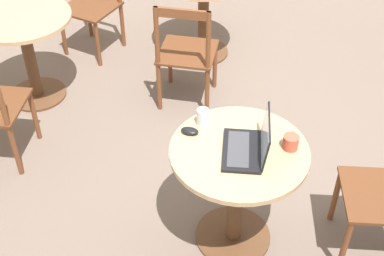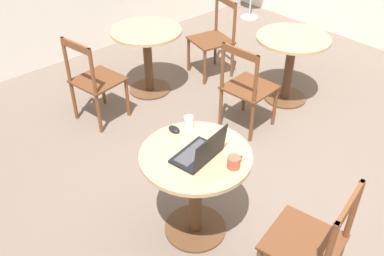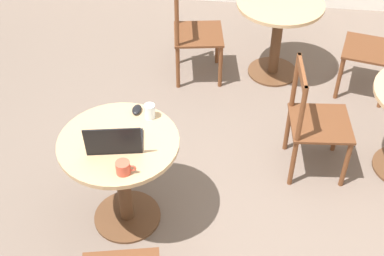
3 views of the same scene
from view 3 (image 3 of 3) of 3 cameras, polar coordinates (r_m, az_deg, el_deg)
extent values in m
plane|color=#66564C|center=(3.75, 4.58, -10.69)|extent=(16.00, 16.00, 0.00)
cylinder|color=#51331E|center=(3.82, -6.89, -9.33)|extent=(0.46, 0.46, 0.02)
cylinder|color=#51331E|center=(3.56, -7.34, -5.76)|extent=(0.09, 0.09, 0.68)
cylinder|color=tan|center=(3.31, -7.86, -1.57)|extent=(0.75, 0.75, 0.03)
cylinder|color=#51331E|center=(5.13, 8.57, 5.98)|extent=(0.46, 0.46, 0.02)
cylinder|color=#51331E|center=(4.93, 8.98, 9.29)|extent=(0.09, 0.09, 0.68)
cylinder|color=tan|center=(4.76, 9.43, 12.90)|extent=(0.75, 0.75, 0.03)
cylinder|color=brown|center=(4.27, 15.21, -0.15)|extent=(0.04, 0.04, 0.43)
cylinder|color=brown|center=(4.00, 16.08, -3.77)|extent=(0.04, 0.04, 0.43)
cylinder|color=brown|center=(4.20, 10.18, -0.03)|extent=(0.04, 0.04, 0.43)
cylinder|color=brown|center=(3.93, 10.71, -3.71)|extent=(0.04, 0.04, 0.43)
cube|color=#562F1A|center=(3.95, 13.54, 0.49)|extent=(0.47, 0.47, 0.02)
cylinder|color=brown|center=(3.91, 10.97, 5.01)|extent=(0.04, 0.04, 0.45)
cylinder|color=brown|center=(3.62, 11.60, 1.43)|extent=(0.04, 0.04, 0.45)
cube|color=brown|center=(3.65, 11.67, 5.65)|extent=(0.06, 0.41, 0.07)
cylinder|color=brown|center=(4.81, 15.43, 5.14)|extent=(0.04, 0.04, 0.43)
cylinder|color=brown|center=(5.13, 16.00, 7.49)|extent=(0.04, 0.04, 0.43)
cylinder|color=brown|center=(4.82, 19.84, 4.13)|extent=(0.04, 0.04, 0.43)
cube|color=#562F1A|center=(4.85, 18.41, 7.99)|extent=(0.51, 0.51, 0.02)
cylinder|color=brown|center=(5.10, 2.71, 9.00)|extent=(0.04, 0.04, 0.43)
cylinder|color=brown|center=(4.79, 3.05, 6.55)|extent=(0.04, 0.04, 0.43)
cylinder|color=brown|center=(5.09, -1.60, 8.92)|extent=(0.04, 0.04, 0.43)
cylinder|color=brown|center=(4.77, -1.52, 6.46)|extent=(0.04, 0.04, 0.43)
cube|color=#562F1A|center=(4.81, 0.68, 9.98)|extent=(0.49, 0.49, 0.02)
cylinder|color=brown|center=(4.85, -1.70, 13.49)|extent=(0.04, 0.04, 0.45)
cylinder|color=brown|center=(4.52, -1.62, 11.23)|extent=(0.04, 0.04, 0.45)
cube|color=black|center=(3.28, -8.16, -1.44)|extent=(0.36, 0.26, 0.02)
cube|color=#38383D|center=(3.29, -8.16, -1.07)|extent=(0.30, 0.16, 0.00)
cube|color=black|center=(3.12, -8.44, -1.38)|extent=(0.33, 0.09, 0.20)
cube|color=#9EB2C6|center=(3.13, -8.44, -1.31)|extent=(0.30, 0.08, 0.18)
ellipsoid|color=black|center=(3.49, -5.91, 1.97)|extent=(0.06, 0.10, 0.03)
cylinder|color=#C64C38|center=(3.07, -7.37, -4.22)|extent=(0.08, 0.08, 0.08)
torus|color=#C64C38|center=(3.06, -6.39, -4.26)|extent=(0.05, 0.01, 0.05)
cylinder|color=silver|center=(3.41, -4.53, 1.78)|extent=(0.07, 0.07, 0.10)
camera|label=1|loc=(3.46, -52.95, 22.26)|focal=50.00mm
camera|label=2|loc=(2.36, -64.17, 7.64)|focal=40.00mm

